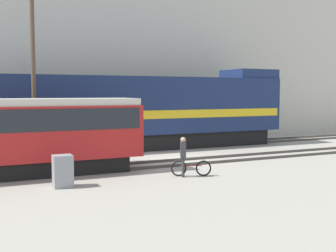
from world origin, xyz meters
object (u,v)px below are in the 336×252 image
(freight_locomotive, at_px, (139,111))
(person, at_px, (183,153))
(utility_pole_left, at_px, (33,62))
(streetcar, at_px, (29,132))
(bicycle, at_px, (191,168))
(signal_box, at_px, (63,171))

(freight_locomotive, relative_size, person, 11.74)
(utility_pole_left, bearing_deg, streetcar, -101.89)
(utility_pole_left, bearing_deg, person, -48.76)
(person, bearing_deg, utility_pole_left, 131.24)
(bicycle, bearing_deg, streetcar, 153.94)
(streetcar, distance_m, bicycle, 7.00)
(freight_locomotive, xyz_separation_m, bicycle, (-1.01, -8.76, -2.02))
(bicycle, bearing_deg, utility_pole_left, 133.22)
(bicycle, distance_m, signal_box, 5.30)
(freight_locomotive, relative_size, utility_pole_left, 1.97)
(person, bearing_deg, streetcar, 152.53)
(signal_box, bearing_deg, bicycle, -2.10)
(streetcar, height_order, bicycle, streetcar)
(person, xyz_separation_m, utility_pole_left, (-5.15, 5.88, 3.95))
(streetcar, height_order, person, streetcar)
(freight_locomotive, relative_size, streetcar, 2.09)
(streetcar, bearing_deg, bicycle, -26.06)
(bicycle, xyz_separation_m, signal_box, (-5.29, 0.19, 0.27))
(utility_pole_left, distance_m, signal_box, 7.17)
(freight_locomotive, height_order, signal_box, freight_locomotive)
(person, bearing_deg, bicycle, -0.92)
(freight_locomotive, relative_size, bicycle, 12.20)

